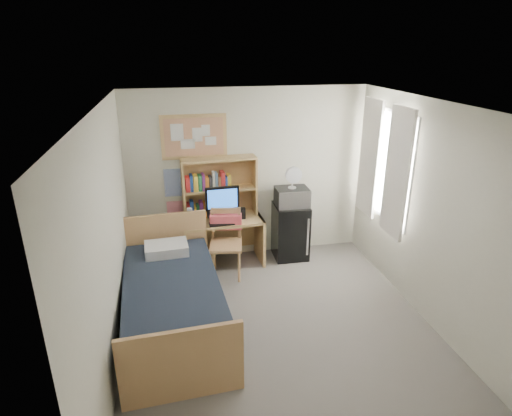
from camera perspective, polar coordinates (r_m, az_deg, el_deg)
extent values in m
cube|color=slate|center=(5.26, 3.27, -16.16)|extent=(3.60, 4.20, 0.02)
cube|color=white|center=(4.22, 4.02, 13.29)|extent=(3.60, 4.20, 0.02)
cube|color=beige|center=(6.51, -1.11, 4.43)|extent=(3.60, 0.04, 2.60)
cube|color=beige|center=(2.91, 14.85, -19.80)|extent=(3.60, 0.04, 2.60)
cube|color=beige|center=(4.50, -19.21, -4.72)|extent=(0.04, 4.20, 2.60)
cube|color=beige|center=(5.31, 22.73, -1.22)|extent=(0.04, 4.20, 2.60)
cube|color=white|center=(6.17, 16.73, 5.47)|extent=(0.10, 1.40, 1.70)
cube|color=white|center=(5.82, 18.25, 4.38)|extent=(0.04, 0.55, 1.70)
cube|color=white|center=(6.50, 14.89, 6.43)|extent=(0.04, 0.55, 1.70)
cube|color=tan|center=(6.25, -8.27, 9.38)|extent=(0.94, 0.03, 0.64)
cube|color=#294BA4|center=(6.42, -10.82, 3.34)|extent=(0.30, 0.01, 0.42)
cube|color=#E6284E|center=(6.58, -10.54, -0.56)|extent=(0.28, 0.01, 0.36)
cube|color=tan|center=(6.49, -4.43, -4.48)|extent=(1.21, 0.65, 0.74)
cube|color=tan|center=(6.11, -4.03, -4.91)|extent=(0.57, 0.57, 0.99)
cube|color=black|center=(6.70, 4.61, -3.07)|extent=(0.52, 0.52, 0.86)
cube|color=black|center=(5.22, -11.00, -12.56)|extent=(1.25, 2.30, 0.62)
cube|color=tan|center=(6.32, -4.87, 2.78)|extent=(1.10, 0.33, 0.89)
cube|color=black|center=(6.19, -4.50, 0.57)|extent=(0.49, 0.06, 0.52)
cube|color=black|center=(6.15, -4.20, -2.07)|extent=(0.45, 0.16, 0.02)
cube|color=black|center=(6.21, -7.18, -1.17)|extent=(0.08, 0.08, 0.18)
cube|color=black|center=(6.31, -1.77, -0.71)|extent=(0.07, 0.07, 0.17)
cylinder|color=silver|center=(6.15, -8.81, -1.13)|extent=(0.08, 0.08, 0.25)
cube|color=#FF6169|center=(6.17, -4.03, -1.81)|extent=(0.47, 0.21, 0.22)
cube|color=silver|center=(6.46, 4.80, 1.49)|extent=(0.49, 0.38, 0.28)
cylinder|color=silver|center=(6.37, 4.88, 3.96)|extent=(0.25, 0.25, 0.30)
cube|color=silver|center=(5.69, -11.86, -5.30)|extent=(0.57, 0.41, 0.13)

